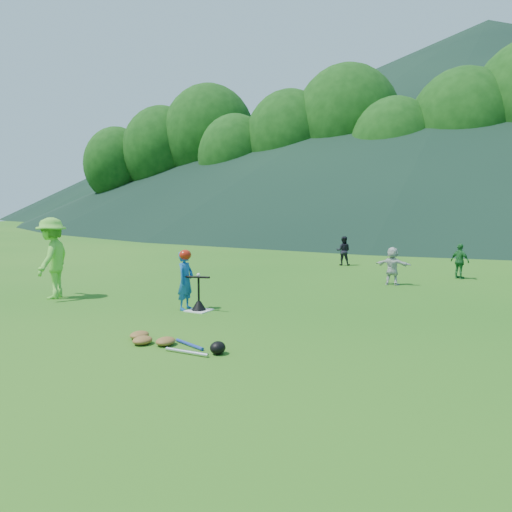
{
  "coord_description": "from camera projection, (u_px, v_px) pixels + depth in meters",
  "views": [
    {
      "loc": [
        5.65,
        -8.28,
        2.11
      ],
      "look_at": [
        0.0,
        2.5,
        0.9
      ],
      "focal_mm": 35.0,
      "sensor_mm": 36.0,
      "label": 1
    }
  ],
  "objects": [
    {
      "name": "baseball",
      "position": [
        198.0,
        275.0,
        10.05
      ],
      "size": [
        0.08,
        0.08,
        0.08
      ],
      "primitive_type": "sphere",
      "color": "white",
      "rests_on": "batting_tee"
    },
    {
      "name": "batting_tee",
      "position": [
        199.0,
        305.0,
        10.11
      ],
      "size": [
        0.3,
        0.3,
        0.68
      ],
      "color": "black",
      "rests_on": "home_plate"
    },
    {
      "name": "fielder_b",
      "position": [
        343.0,
        251.0,
        17.89
      ],
      "size": [
        0.58,
        0.49,
        1.05
      ],
      "primitive_type": "imported",
      "rotation": [
        0.0,
        0.0,
        3.35
      ],
      "color": "black",
      "rests_on": "ground"
    },
    {
      "name": "batter_child",
      "position": [
        185.0,
        280.0,
        10.2
      ],
      "size": [
        0.32,
        0.46,
        1.21
      ],
      "primitive_type": "imported",
      "rotation": [
        0.0,
        0.0,
        1.64
      ],
      "color": "#16549A",
      "rests_on": "ground"
    },
    {
      "name": "fielder_c",
      "position": [
        460.0,
        261.0,
        14.57
      ],
      "size": [
        0.65,
        0.53,
        1.03
      ],
      "primitive_type": "imported",
      "rotation": [
        0.0,
        0.0,
        2.59
      ],
      "color": "#206B2D",
      "rests_on": "ground"
    },
    {
      "name": "adult_coach",
      "position": [
        52.0,
        258.0,
        11.44
      ],
      "size": [
        1.16,
        1.39,
        1.86
      ],
      "primitive_type": "imported",
      "rotation": [
        0.0,
        0.0,
        -1.1
      ],
      "color": "#66C63A",
      "rests_on": "ground"
    },
    {
      "name": "equipment_pile",
      "position": [
        165.0,
        341.0,
        7.59
      ],
      "size": [
        1.8,
        0.56,
        0.19
      ],
      "color": "olive",
      "rests_on": "ground"
    },
    {
      "name": "home_plate",
      "position": [
        199.0,
        310.0,
        10.12
      ],
      "size": [
        0.45,
        0.45,
        0.02
      ],
      "primitive_type": "cube",
      "color": "silver",
      "rests_on": "ground"
    },
    {
      "name": "fielder_d",
      "position": [
        392.0,
        266.0,
        13.43
      ],
      "size": [
        0.96,
        0.34,
        1.03
      ],
      "primitive_type": "imported",
      "rotation": [
        0.0,
        0.0,
        3.11
      ],
      "color": "silver",
      "rests_on": "ground"
    },
    {
      "name": "batter_gear",
      "position": [
        186.0,
        257.0,
        10.13
      ],
      "size": [
        0.73,
        0.26,
        0.57
      ],
      "color": "#AD1B0B",
      "rests_on": "ground"
    },
    {
      "name": "tree_line",
      "position": [
        444.0,
        128.0,
        39.02
      ],
      "size": [
        70.04,
        11.4,
        14.82
      ],
      "color": "#382314",
      "rests_on": "ground"
    },
    {
      "name": "distant_hills",
      "position": [
        434.0,
        130.0,
        84.26
      ],
      "size": [
        155.0,
        140.0,
        32.0
      ],
      "color": "black",
      "rests_on": "ground"
    },
    {
      "name": "ground",
      "position": [
        199.0,
        311.0,
        10.12
      ],
      "size": [
        120.0,
        120.0,
        0.0
      ],
      "primitive_type": "plane",
      "color": "#1D5914",
      "rests_on": "ground"
    },
    {
      "name": "outfield_fence",
      "position": [
        426.0,
        227.0,
        34.73
      ],
      "size": [
        70.07,
        0.08,
        1.33
      ],
      "color": "gray",
      "rests_on": "ground"
    }
  ]
}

